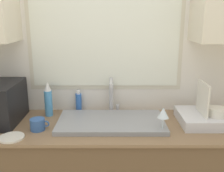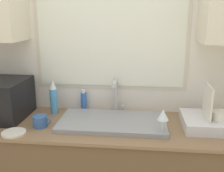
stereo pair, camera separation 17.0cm
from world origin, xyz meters
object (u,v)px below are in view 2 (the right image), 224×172
Objects in this scene: faucet at (116,93)px; spray_bottle at (54,98)px; wine_glass at (163,116)px; mug_near_sink at (40,121)px; dish_rack at (207,120)px; soap_bottle at (84,101)px.

spray_bottle is (-0.47, -0.05, -0.04)m from faucet.
faucet is at bearing 132.99° from wine_glass.
faucet is 2.16× the size of mug_near_sink.
wine_glass is at bearing -20.82° from spray_bottle.
faucet is 0.58m from mug_near_sink.
soap_bottle is at bearing 165.35° from dish_rack.
faucet is at bearing 163.01° from dish_rack.
faucet is 1.05× the size of spray_bottle.
dish_rack reaches higher than soap_bottle.
mug_near_sink is at bearing -147.97° from faucet.
wine_glass is (-0.31, -0.15, 0.08)m from dish_rack.
dish_rack reaches higher than wine_glass.
faucet reaches higher than spray_bottle.
wine_glass is (0.32, -0.35, -0.03)m from faucet.
spray_bottle is 0.84m from wine_glass.
faucet is at bearing 32.03° from mug_near_sink.
spray_bottle is 2.06× the size of mug_near_sink.
dish_rack is at bearing -16.99° from faucet.
dish_rack is 1.96× the size of soap_bottle.
soap_bottle is at bearing 21.77° from spray_bottle.
soap_bottle is at bearing 146.33° from wine_glass.
dish_rack is at bearing -7.61° from spray_bottle.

